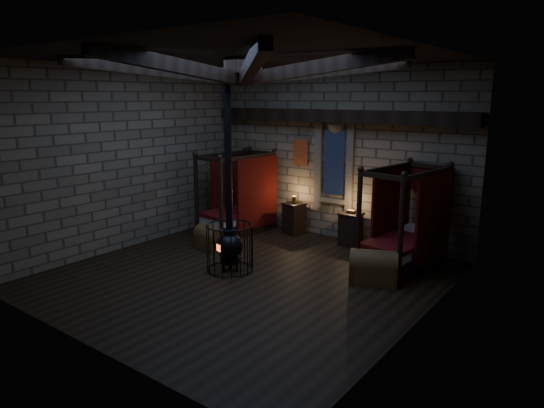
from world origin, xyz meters
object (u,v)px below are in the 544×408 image
Objects in this scene: bed_right at (405,242)px; bed_left at (239,213)px; trunk_right at (373,268)px; stove at (230,242)px; trunk_left at (210,238)px.

bed_left is at bearing -171.28° from bed_right.
bed_left is at bearing 141.30° from trunk_right.
bed_left is at bearing 145.59° from stove.
bed_right is at bearing 60.01° from stove.
trunk_right is at bearing 42.54° from stove.
stove reaches higher than trunk_left.
bed_left reaches higher than trunk_right.
bed_left is 2.01× the size of trunk_right.
bed_right is 4.42m from trunk_left.
bed_right is at bearing 7.02° from bed_left.
bed_right reaches higher than trunk_right.
bed_left is 1.61m from trunk_left.
bed_right is 2.55× the size of trunk_left.
trunk_left is 1.65m from stove.
bed_right is 2.04× the size of trunk_right.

